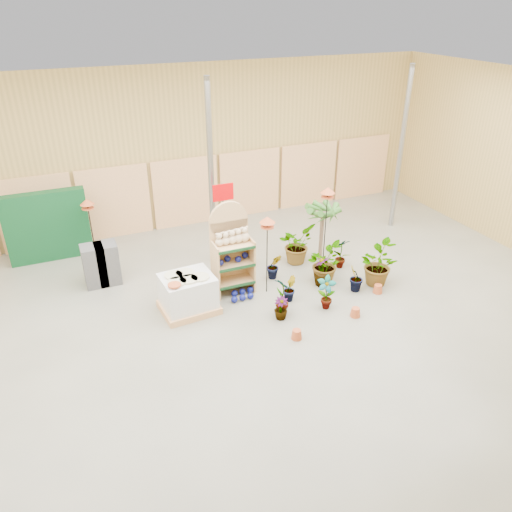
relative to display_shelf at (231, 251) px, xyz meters
The scene contains 25 objects.
room 1.65m from the display_shelf, 84.47° to the right, with size 15.20×12.10×4.70m.
display_shelf is the anchor object (origin of this frame).
teddy_bears 0.39m from the display_shelf, 71.76° to the right, with size 0.79×0.22×0.35m.
gazing_balls_shelf 0.18m from the display_shelf, 90.00° to the right, with size 0.78×0.27×0.15m.
gazing_balls_floor 1.01m from the display_shelf, 79.95° to the right, with size 0.63×0.39×0.15m.
pallet_stack 1.37m from the display_shelf, 157.76° to the right, with size 1.23×1.05×0.87m.
charcoal_planters 3.08m from the display_shelf, 152.27° to the left, with size 0.80×0.50×1.00m.
trellis_stock 4.90m from the display_shelf, 139.00° to the left, with size 2.00×0.30×1.80m, color #0A3E1C.
offer_sign 1.18m from the display_shelf, 78.37° to the left, with size 0.50×0.08×2.20m.
bird_table_front 1.12m from the display_shelf, 32.96° to the right, with size 0.34×0.34×1.87m.
bird_table_right 2.64m from the display_shelf, ahead, with size 0.34×0.34×2.11m.
bird_table_back 3.78m from the display_shelf, 136.49° to the left, with size 0.34×0.34×1.71m.
palm 2.68m from the display_shelf, 10.22° to the left, with size 0.70×0.70×1.60m.
potted_plant_0 1.61m from the display_shelf, 65.19° to the right, with size 0.47×0.32×0.89m, color #336722.
potted_plant_1 1.54m from the display_shelf, 43.53° to the right, with size 0.32×0.26×0.58m, color #336722.
potted_plant_2 2.23m from the display_shelf, 14.21° to the right, with size 0.87×0.75×0.96m, color #336722.
potted_plant_3 2.20m from the display_shelf, 18.82° to the right, with size 0.42×0.42×0.75m, color #336722.
potted_plant_4 2.91m from the display_shelf, ahead, with size 0.42×0.29×0.80m, color #336722.
potted_plant_5 1.28m from the display_shelf, ahead, with size 0.36×0.29×0.65m, color #336722.
potted_plant_6 2.11m from the display_shelf, 16.69° to the left, with size 0.89×0.77×0.99m, color #336722.
potted_plant_7 1.77m from the display_shelf, 71.41° to the right, with size 0.28×0.28×0.50m, color #336722.
potted_plant_8 2.30m from the display_shelf, 44.74° to the right, with size 0.41×0.28×0.77m, color #336722.
potted_plant_9 2.90m from the display_shelf, 25.75° to the right, with size 0.37×0.30×0.68m, color #336722.
potted_plant_10 3.39m from the display_shelf, 19.03° to the right, with size 0.93×0.80×1.03m, color #336722.
potted_plant_11 1.33m from the display_shelf, 47.31° to the left, with size 0.35×0.35×0.63m, color #336722.
Camera 1 is at (-3.49, -7.33, 6.05)m, focal length 35.00 mm.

